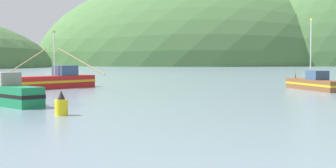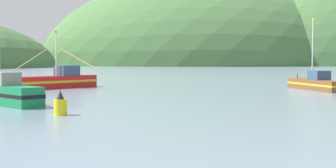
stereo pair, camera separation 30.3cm
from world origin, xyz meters
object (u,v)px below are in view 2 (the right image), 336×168
fishing_boat_brown (317,83)px  channel_buoy (60,105)px  fishing_boat_green (4,93)px  fishing_boat_red (56,81)px

fishing_boat_brown → channel_buoy: fishing_boat_brown is taller
fishing_boat_green → fishing_boat_brown: (29.97, 7.59, -0.12)m
fishing_boat_green → fishing_boat_red: 18.76m
fishing_boat_green → channel_buoy: 8.38m
fishing_boat_green → channel_buoy: size_ratio=5.87×
channel_buoy → fishing_boat_brown: bearing=29.8°
fishing_boat_brown → channel_buoy: bearing=124.5°
fishing_boat_red → channel_buoy: bearing=53.5°
fishing_boat_red → channel_buoy: 25.91m
fishing_boat_brown → fishing_boat_red: (-25.22, 10.55, 0.17)m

